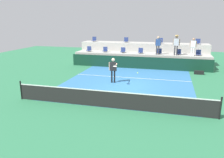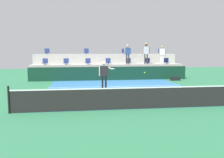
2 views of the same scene
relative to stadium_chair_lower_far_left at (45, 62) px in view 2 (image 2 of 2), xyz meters
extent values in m
plane|color=#2D754C|center=(5.31, -7.23, -1.46)|extent=(40.00, 40.00, 0.00)
cube|color=teal|center=(5.31, -6.23, -1.46)|extent=(9.00, 10.00, 0.01)
cube|color=white|center=(5.31, -4.83, -1.46)|extent=(9.00, 0.06, 0.00)
cylinder|color=black|center=(0.11, -11.23, -0.93)|extent=(0.08, 0.08, 1.07)
cube|color=black|center=(5.31, -11.23, -1.01)|extent=(10.40, 0.01, 0.87)
cube|color=white|center=(5.31, -11.23, -0.57)|extent=(10.40, 0.02, 0.05)
cube|color=#0F3323|center=(5.31, -1.23, -0.91)|extent=(13.00, 0.16, 1.10)
cube|color=#ADAAA3|center=(5.31, 0.07, -0.84)|extent=(13.00, 1.80, 1.25)
cube|color=#ADAAA3|center=(5.31, 1.87, -0.41)|extent=(13.00, 1.80, 2.10)
cylinder|color=#2D2D33|center=(0.00, -0.08, -0.16)|extent=(0.08, 0.08, 0.10)
cube|color=navy|center=(0.00, -0.08, -0.09)|extent=(0.44, 0.40, 0.04)
cube|color=navy|center=(0.00, 0.10, 0.12)|extent=(0.44, 0.04, 0.38)
cylinder|color=#2D2D33|center=(1.73, -0.08, -0.16)|extent=(0.08, 0.08, 0.10)
cube|color=navy|center=(1.73, -0.08, -0.09)|extent=(0.44, 0.40, 0.04)
cube|color=navy|center=(1.73, 0.10, 0.12)|extent=(0.44, 0.04, 0.38)
cylinder|color=#2D2D33|center=(3.58, -0.08, -0.16)|extent=(0.08, 0.08, 0.10)
cube|color=navy|center=(3.58, -0.08, -0.09)|extent=(0.44, 0.40, 0.04)
cube|color=navy|center=(3.58, 0.10, 0.12)|extent=(0.44, 0.04, 0.38)
cylinder|color=#2D2D33|center=(5.33, -0.08, -0.16)|extent=(0.08, 0.08, 0.10)
cube|color=navy|center=(5.33, -0.08, -0.09)|extent=(0.44, 0.40, 0.04)
cube|color=navy|center=(5.33, 0.10, 0.12)|extent=(0.44, 0.04, 0.38)
cylinder|color=#2D2D33|center=(7.11, -0.08, -0.16)|extent=(0.08, 0.08, 0.10)
cube|color=navy|center=(7.11, -0.08, -0.09)|extent=(0.44, 0.40, 0.04)
cube|color=navy|center=(7.11, 0.10, 0.12)|extent=(0.44, 0.04, 0.38)
cylinder|color=#2D2D33|center=(8.86, -0.08, -0.16)|extent=(0.08, 0.08, 0.10)
cube|color=navy|center=(8.86, -0.08, -0.09)|extent=(0.44, 0.40, 0.04)
cube|color=navy|center=(8.86, 0.10, 0.12)|extent=(0.44, 0.04, 0.38)
cylinder|color=#2D2D33|center=(10.61, -0.08, -0.16)|extent=(0.08, 0.08, 0.10)
cube|color=navy|center=(10.61, -0.08, -0.09)|extent=(0.44, 0.40, 0.04)
cube|color=navy|center=(10.61, 0.10, 0.12)|extent=(0.44, 0.04, 0.38)
cylinder|color=#2D2D33|center=(-0.06, 1.72, 0.69)|extent=(0.08, 0.08, 0.10)
cube|color=navy|center=(-0.06, 1.72, 0.76)|extent=(0.44, 0.40, 0.04)
cube|color=navy|center=(-0.06, 1.90, 0.97)|extent=(0.44, 0.04, 0.38)
cylinder|color=#2D2D33|center=(3.51, 1.72, 0.69)|extent=(0.08, 0.08, 0.10)
cube|color=navy|center=(3.51, 1.72, 0.76)|extent=(0.44, 0.40, 0.04)
cube|color=navy|center=(3.51, 1.90, 0.97)|extent=(0.44, 0.04, 0.38)
cylinder|color=#2D2D33|center=(7.08, 1.72, 0.69)|extent=(0.08, 0.08, 0.10)
cube|color=navy|center=(7.08, 1.72, 0.76)|extent=(0.44, 0.40, 0.04)
cube|color=navy|center=(7.08, 1.90, 0.97)|extent=(0.44, 0.04, 0.38)
cylinder|color=#2D2D33|center=(10.66, 1.72, 0.69)|extent=(0.08, 0.08, 0.10)
cube|color=navy|center=(10.66, 1.72, 0.76)|extent=(0.44, 0.40, 0.04)
cube|color=navy|center=(10.66, 1.90, 0.97)|extent=(0.44, 0.04, 0.38)
cylinder|color=black|center=(4.18, -6.53, -1.03)|extent=(0.12, 0.12, 0.88)
cylinder|color=black|center=(4.38, -6.51, -1.03)|extent=(0.12, 0.12, 0.88)
cube|color=black|center=(4.28, -6.52, -0.27)|extent=(0.49, 0.22, 0.62)
sphere|color=beige|center=(4.28, -6.52, 0.20)|extent=(0.26, 0.26, 0.24)
cylinder|color=beige|center=(4.01, -6.54, -0.26)|extent=(0.08, 0.08, 0.59)
cylinder|color=beige|center=(4.58, -6.77, -0.06)|extent=(0.12, 0.56, 0.07)
cylinder|color=black|center=(4.61, -7.15, -0.06)|extent=(0.06, 0.26, 0.04)
ellipsoid|color=silver|center=(4.64, -7.42, -0.06)|extent=(0.29, 0.34, 0.03)
cylinder|color=#2D2D33|center=(6.87, -0.40, 0.20)|extent=(0.13, 0.13, 0.83)
cylinder|color=#2D2D33|center=(7.06, -0.36, 0.20)|extent=(0.13, 0.13, 0.83)
cube|color=#2D4C8C|center=(6.97, -0.38, 0.91)|extent=(0.48, 0.27, 0.59)
sphere|color=tan|center=(6.97, -0.38, 1.36)|extent=(0.27, 0.27, 0.23)
cylinder|color=tan|center=(6.71, -0.44, 0.93)|extent=(0.08, 0.08, 0.55)
cylinder|color=tan|center=(7.22, -0.33, 0.93)|extent=(0.08, 0.08, 0.55)
cylinder|color=#2D2D33|center=(8.49, -0.37, 0.22)|extent=(0.13, 0.13, 0.88)
cylinder|color=#2D2D33|center=(8.69, -0.40, 0.22)|extent=(0.13, 0.13, 0.88)
cube|color=#B2B2B7|center=(8.59, -0.38, 0.97)|extent=(0.50, 0.26, 0.62)
sphere|color=#846047|center=(8.59, -0.38, 1.45)|extent=(0.28, 0.28, 0.24)
cylinder|color=#846047|center=(8.33, -0.34, 0.99)|extent=(0.08, 0.08, 0.58)
cylinder|color=#846047|center=(8.86, -0.43, 0.99)|extent=(0.08, 0.08, 0.58)
cylinder|color=tan|center=(8.59, -0.38, 1.53)|extent=(0.50, 0.50, 0.01)
cylinder|color=tan|center=(8.59, -0.38, 1.58)|extent=(0.29, 0.29, 0.09)
cylinder|color=white|center=(9.96, -0.37, 0.18)|extent=(0.13, 0.13, 0.78)
cylinder|color=white|center=(10.14, -0.40, 0.18)|extent=(0.13, 0.13, 0.78)
cube|color=white|center=(10.05, -0.38, 0.85)|extent=(0.45, 0.25, 0.56)
sphere|color=#A87A5B|center=(10.05, -0.38, 1.27)|extent=(0.25, 0.25, 0.21)
cylinder|color=#A87A5B|center=(9.81, -0.34, 0.86)|extent=(0.08, 0.08, 0.52)
cylinder|color=#A87A5B|center=(10.30, -0.43, 0.86)|extent=(0.08, 0.08, 0.52)
sphere|color=#CCE033|center=(6.29, -8.24, -0.24)|extent=(0.07, 0.07, 0.07)
cube|color=black|center=(10.55, -2.23, -1.31)|extent=(0.76, 0.28, 0.30)
camera|label=1|loc=(8.19, -21.54, 2.91)|focal=35.75mm
camera|label=2|loc=(2.78, -20.71, 0.93)|focal=38.53mm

